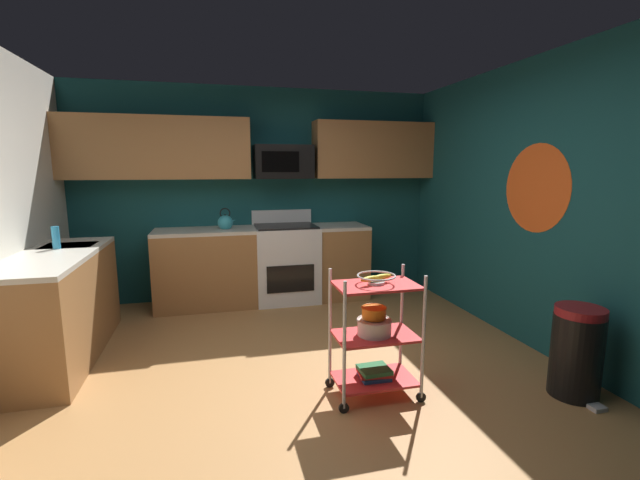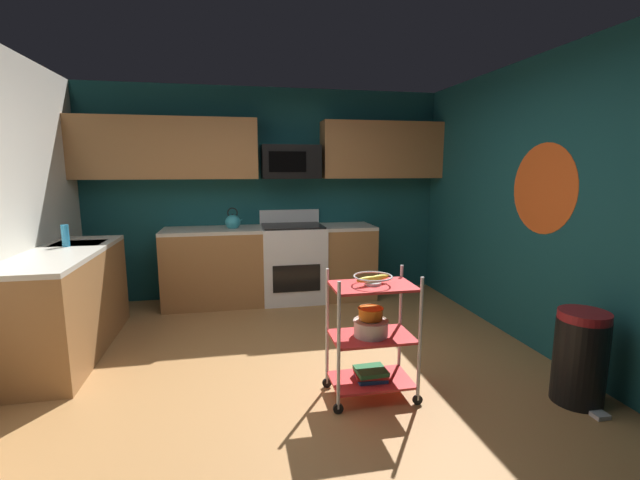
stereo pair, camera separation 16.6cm
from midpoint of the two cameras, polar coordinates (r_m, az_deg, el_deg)
floor at (r=3.49m, az=-1.75°, el=-18.58°), size 4.40×4.80×0.04m
wall_back at (r=5.50m, az=-6.07°, el=6.09°), size 4.52×0.06×2.60m
wall_right at (r=4.10m, az=30.62°, el=3.64°), size 0.06×4.80×2.60m
wall_flower_decal at (r=4.23m, az=28.56°, el=6.00°), size 0.00×0.79×0.79m
counter_run at (r=4.81m, az=-14.33°, el=-4.74°), size 3.47×2.34×0.92m
oven_range at (r=5.33m, az=-2.74°, el=-2.92°), size 0.76×0.65×1.10m
upper_cabinets at (r=5.30m, az=-6.62°, el=11.90°), size 4.40×0.33×0.70m
microwave at (r=5.31m, az=-3.03°, el=10.32°), size 0.70×0.39×0.40m
rolling_cart at (r=3.14m, az=8.43°, el=-12.56°), size 0.64×0.38×0.91m
fruit_bowl at (r=3.00m, az=8.63°, el=-5.05°), size 0.27×0.27×0.07m
mixing_bowl_large at (r=3.11m, az=8.32°, el=-11.44°), size 0.25×0.25×0.11m
mixing_bowl_small at (r=3.10m, az=8.30°, el=-9.57°), size 0.18×0.18×0.08m
book_stack at (r=3.25m, az=8.30°, el=-17.20°), size 0.24×0.20×0.08m
kettle at (r=5.18m, az=-10.61°, el=2.39°), size 0.21×0.18×0.26m
dish_soap_bottle at (r=4.49m, az=-29.85°, el=0.50°), size 0.06×0.06×0.20m
trash_can at (r=3.62m, az=32.45°, el=-13.04°), size 0.34×0.42×0.66m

